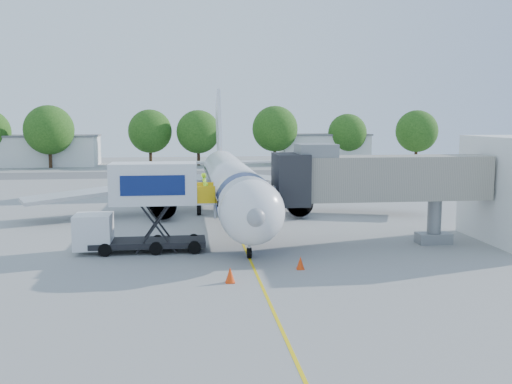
{
  "coord_description": "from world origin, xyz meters",
  "views": [
    {
      "loc": [
        -3.59,
        -42.12,
        8.22
      ],
      "look_at": [
        1.09,
        -3.89,
        3.2
      ],
      "focal_mm": 40.0,
      "sensor_mm": 36.0,
      "label": 1
    }
  ],
  "objects": [
    {
      "name": "jet_bridge",
      "position": [
        7.99,
        -7.0,
        4.34
      ],
      "size": [
        13.9,
        3.2,
        6.6
      ],
      "color": "gray",
      "rests_on": "ground"
    },
    {
      "name": "guidance_line",
      "position": [
        0.0,
        0.0,
        0.01
      ],
      "size": [
        0.15,
        70.0,
        0.01
      ],
      "primitive_type": "cube",
      "color": "yellow",
      "rests_on": "ground"
    },
    {
      "name": "outbuilding_left",
      "position": [
        -28.0,
        60.0,
        2.66
      ],
      "size": [
        18.4,
        8.4,
        5.3
      ],
      "color": "silver",
      "rests_on": "ground"
    },
    {
      "name": "aircraft",
      "position": [
        0.0,
        4.12,
        2.95
      ],
      "size": [
        34.17,
        37.73,
        11.35
      ],
      "color": "white",
      "rests_on": "ground"
    },
    {
      "name": "ground_tug",
      "position": [
        -3.15,
        -19.43,
        0.8
      ],
      "size": [
        3.89,
        2.15,
        1.52
      ],
      "rotation": [
        0.0,
        0.0,
        -0.05
      ],
      "color": "silver",
      "rests_on": "ground"
    },
    {
      "name": "taxiway_strip",
      "position": [
        0.0,
        42.0,
        0.0
      ],
      "size": [
        120.0,
        10.0,
        0.01
      ],
      "primitive_type": "cube",
      "color": "#59595B",
      "rests_on": "ground"
    },
    {
      "name": "catering_hiloader",
      "position": [
        -6.27,
        -7.0,
        2.76
      ],
      "size": [
        8.5,
        2.44,
        5.5
      ],
      "color": "black",
      "rests_on": "ground"
    },
    {
      "name": "tree_c",
      "position": [
        -9.85,
        59.61,
        5.88
      ],
      "size": [
        7.61,
        7.61,
        9.7
      ],
      "color": "#382314",
      "rests_on": "ground"
    },
    {
      "name": "safety_cone_b",
      "position": [
        -1.51,
        -14.38,
        0.38
      ],
      "size": [
        0.5,
        0.5,
        0.8
      ],
      "color": "#EC3C0C",
      "rests_on": "ground"
    },
    {
      "name": "safety_cone_a",
      "position": [
        2.51,
        -12.28,
        0.34
      ],
      "size": [
        0.45,
        0.45,
        0.71
      ],
      "color": "#EC3C0C",
      "rests_on": "ground"
    },
    {
      "name": "tree_b",
      "position": [
        -25.92,
        55.31,
        6.26
      ],
      "size": [
        8.09,
        8.09,
        10.31
      ],
      "color": "#382314",
      "rests_on": "ground"
    },
    {
      "name": "tree_d",
      "position": [
        -1.48,
        57.59,
        5.81
      ],
      "size": [
        7.51,
        7.51,
        9.58
      ],
      "color": "#382314",
      "rests_on": "ground"
    },
    {
      "name": "tree_g",
      "position": [
        37.69,
        56.68,
        5.83
      ],
      "size": [
        7.54,
        7.54,
        9.61
      ],
      "color": "#382314",
      "rests_on": "ground"
    },
    {
      "name": "ground",
      "position": [
        0.0,
        0.0,
        0.0
      ],
      "size": [
        160.0,
        160.0,
        0.0
      ],
      "primitive_type": "plane",
      "color": "gray",
      "rests_on": "ground"
    },
    {
      "name": "tree_f",
      "position": [
        25.76,
        59.86,
        5.44
      ],
      "size": [
        7.04,
        7.04,
        8.97
      ],
      "color": "#382314",
      "rests_on": "ground"
    },
    {
      "name": "outbuilding_right",
      "position": [
        22.0,
        62.0,
        2.66
      ],
      "size": [
        16.4,
        7.4,
        5.3
      ],
      "color": "silver",
      "rests_on": "ground"
    },
    {
      "name": "tree_e",
      "position": [
        12.14,
        58.65,
        6.28
      ],
      "size": [
        8.12,
        8.12,
        10.35
      ],
      "color": "#382314",
      "rests_on": "ground"
    }
  ]
}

